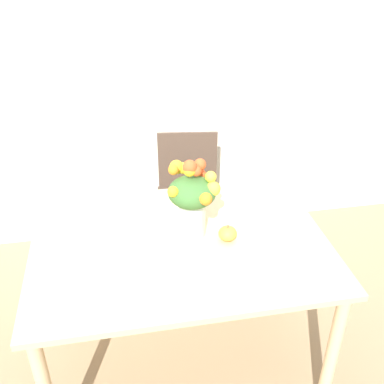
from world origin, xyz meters
TOP-DOWN VIEW (x-y plane):
  - ground_plane at (0.00, 0.00)m, footprint 12.00×12.00m
  - wall_back at (0.00, 1.24)m, footprint 8.00×0.06m
  - dining_table at (0.00, 0.00)m, footprint 1.39×0.99m
  - flower_vase at (0.07, 0.06)m, footprint 0.24×0.32m
  - pumpkin at (0.22, -0.03)m, footprint 0.09×0.09m
  - dining_chair_near_window at (0.19, 0.86)m, footprint 0.47×0.47m

SIDE VIEW (x-z plane):
  - ground_plane at x=0.00m, z-range 0.00..0.00m
  - dining_chair_near_window at x=0.19m, z-range 0.03..0.92m
  - dining_table at x=0.00m, z-range 0.29..1.06m
  - pumpkin at x=0.22m, z-range 0.77..0.85m
  - flower_vase at x=0.07m, z-range 0.77..1.16m
  - wall_back at x=0.00m, z-range 0.00..2.70m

